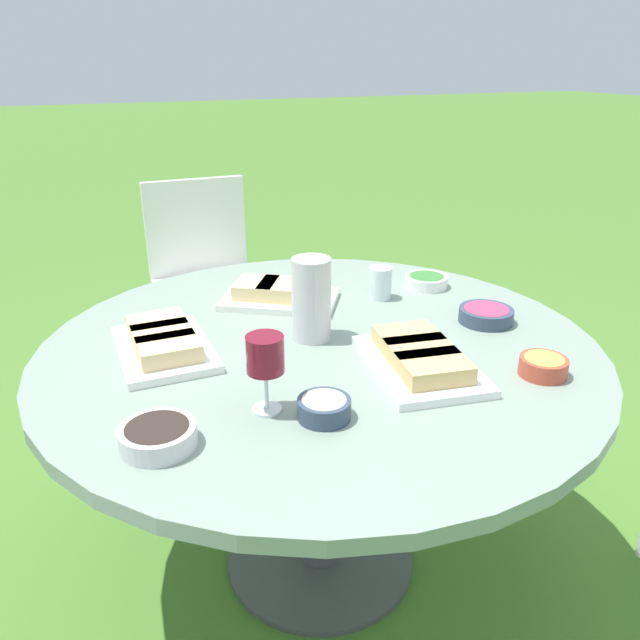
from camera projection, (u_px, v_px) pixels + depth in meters
ground_plane at (320, 560)px, 1.84m from camera, size 40.00×40.00×0.00m
dining_table at (320, 376)px, 1.60m from camera, size 1.39×1.39×0.71m
chair_near_right at (206, 268)px, 2.71m from camera, size 0.42×0.44×0.89m
water_pitcher at (311, 299)px, 1.55m from camera, size 0.11×0.10×0.21m
wine_glass at (265, 357)px, 1.22m from camera, size 0.08×0.08×0.17m
platter_bread_main at (420, 358)px, 1.42m from camera, size 0.37×0.28×0.06m
platter_charcuterie at (163, 342)px, 1.50m from camera, size 0.33×0.21×0.06m
platter_sandwich_side at (275, 294)px, 1.81m from camera, size 0.35×0.38×0.06m
bowl_fries at (543, 365)px, 1.39m from camera, size 0.11×0.11×0.04m
bowl_salad at (426, 281)px, 1.93m from camera, size 0.13×0.13×0.04m
bowl_olives at (158, 435)px, 1.14m from camera, size 0.14×0.14×0.04m
bowl_dip_red at (486, 314)px, 1.67m from camera, size 0.14×0.14×0.04m
bowl_dip_cream at (324, 407)px, 1.23m from camera, size 0.11×0.11×0.04m
cup_water_near at (380, 283)px, 1.83m from camera, size 0.07×0.07×0.09m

